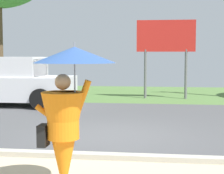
% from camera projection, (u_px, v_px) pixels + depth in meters
% --- Properties ---
extents(ground_plane, '(40.00, 22.00, 0.20)m').
position_uv_depth(ground_plane, '(121.00, 117.00, 11.88)').
color(ground_plane, '#4C4C4F').
extents(monk_pedestrian, '(1.14, 1.13, 2.13)m').
position_uv_depth(monk_pedestrian, '(67.00, 113.00, 5.07)').
color(monk_pedestrian, orange).
rests_on(monk_pedestrian, ground_plane).
extents(pickup_truck, '(5.20, 2.28, 1.88)m').
position_uv_depth(pickup_truck, '(7.00, 83.00, 14.32)').
color(pickup_truck, silver).
rests_on(pickup_truck, ground_plane).
extents(roadside_billboard, '(2.60, 0.12, 3.50)m').
position_uv_depth(roadside_billboard, '(166.00, 42.00, 16.37)').
color(roadside_billboard, slate).
rests_on(roadside_billboard, ground_plane).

